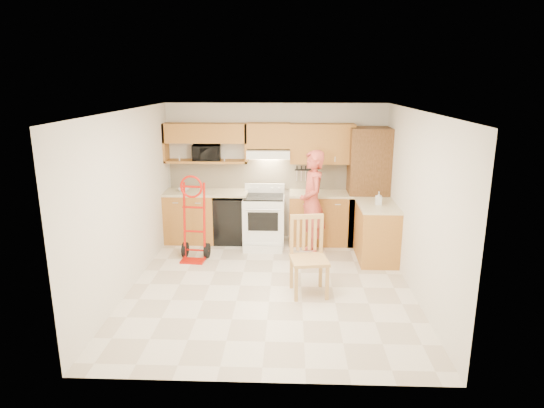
# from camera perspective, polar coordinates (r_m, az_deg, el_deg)

# --- Properties ---
(floor) EXTENTS (4.00, 4.50, 0.02)m
(floor) POSITION_cam_1_polar(r_m,az_deg,el_deg) (6.92, -0.17, -9.99)
(floor) COLOR beige
(floor) RESTS_ON ground
(ceiling) EXTENTS (4.00, 4.50, 0.02)m
(ceiling) POSITION_cam_1_polar(r_m,az_deg,el_deg) (6.29, -0.18, 11.32)
(ceiling) COLOR white
(ceiling) RESTS_ON ground
(wall_back) EXTENTS (4.00, 0.02, 2.50)m
(wall_back) POSITION_cam_1_polar(r_m,az_deg,el_deg) (8.70, 0.46, 3.92)
(wall_back) COLOR beige
(wall_back) RESTS_ON ground
(wall_front) EXTENTS (4.00, 0.02, 2.50)m
(wall_front) POSITION_cam_1_polar(r_m,az_deg,el_deg) (4.35, -1.45, -7.40)
(wall_front) COLOR beige
(wall_front) RESTS_ON ground
(wall_left) EXTENTS (0.02, 4.50, 2.50)m
(wall_left) POSITION_cam_1_polar(r_m,az_deg,el_deg) (6.88, -17.15, 0.31)
(wall_left) COLOR beige
(wall_left) RESTS_ON ground
(wall_right) EXTENTS (0.02, 4.50, 2.50)m
(wall_right) POSITION_cam_1_polar(r_m,az_deg,el_deg) (6.72, 17.22, -0.03)
(wall_right) COLOR beige
(wall_right) RESTS_ON ground
(backsplash) EXTENTS (3.92, 0.03, 0.55)m
(backsplash) POSITION_cam_1_polar(r_m,az_deg,el_deg) (8.68, 0.45, 3.56)
(backsplash) COLOR beige
(backsplash) RESTS_ON wall_back
(lower_cab_left) EXTENTS (0.90, 0.60, 0.90)m
(lower_cab_left) POSITION_cam_1_polar(r_m,az_deg,el_deg) (8.77, -9.79, -1.58)
(lower_cab_left) COLOR #AE732B
(lower_cab_left) RESTS_ON ground
(dishwasher) EXTENTS (0.60, 0.60, 0.85)m
(dishwasher) POSITION_cam_1_polar(r_m,az_deg,el_deg) (8.66, -4.92, -1.81)
(dishwasher) COLOR black
(dishwasher) RESTS_ON ground
(lower_cab_right) EXTENTS (1.14, 0.60, 0.90)m
(lower_cab_right) POSITION_cam_1_polar(r_m,az_deg,el_deg) (8.60, 5.92, -1.77)
(lower_cab_right) COLOR #AE732B
(lower_cab_right) RESTS_ON ground
(countertop_left) EXTENTS (1.50, 0.63, 0.04)m
(countertop_left) POSITION_cam_1_polar(r_m,az_deg,el_deg) (8.60, -7.97, 1.39)
(countertop_left) COLOR beige
(countertop_left) RESTS_ON lower_cab_left
(countertop_right) EXTENTS (1.14, 0.63, 0.04)m
(countertop_right) POSITION_cam_1_polar(r_m,az_deg,el_deg) (8.48, 6.00, 1.27)
(countertop_right) COLOR beige
(countertop_right) RESTS_ON lower_cab_right
(cab_return_right) EXTENTS (0.60, 1.00, 0.90)m
(cab_return_right) POSITION_cam_1_polar(r_m,az_deg,el_deg) (7.95, 12.55, -3.46)
(cab_return_right) COLOR #AE732B
(cab_return_right) RESTS_ON ground
(countertop_return) EXTENTS (0.63, 1.00, 0.04)m
(countertop_return) POSITION_cam_1_polar(r_m,az_deg,el_deg) (7.82, 12.74, -0.18)
(countertop_return) COLOR beige
(countertop_return) RESTS_ON cab_return_right
(pantry_tall) EXTENTS (0.70, 0.60, 2.10)m
(pantry_tall) POSITION_cam_1_polar(r_m,az_deg,el_deg) (8.54, 11.53, 2.05)
(pantry_tall) COLOR brown
(pantry_tall) RESTS_ON ground
(upper_cab_left) EXTENTS (1.50, 0.33, 0.34)m
(upper_cab_left) POSITION_cam_1_polar(r_m,az_deg,el_deg) (8.55, -8.07, 8.53)
(upper_cab_left) COLOR #AE732B
(upper_cab_left) RESTS_ON wall_back
(upper_shelf_mw) EXTENTS (1.50, 0.33, 0.04)m
(upper_shelf_mw) POSITION_cam_1_polar(r_m,az_deg,el_deg) (8.62, -7.95, 5.16)
(upper_shelf_mw) COLOR #AE732B
(upper_shelf_mw) RESTS_ON wall_back
(upper_cab_center) EXTENTS (0.76, 0.33, 0.44)m
(upper_cab_center) POSITION_cam_1_polar(r_m,az_deg,el_deg) (8.43, -0.39, 8.31)
(upper_cab_center) COLOR #AE732B
(upper_cab_center) RESTS_ON wall_back
(upper_cab_right) EXTENTS (1.14, 0.33, 0.70)m
(upper_cab_right) POSITION_cam_1_polar(r_m,az_deg,el_deg) (8.45, 6.11, 7.30)
(upper_cab_right) COLOR #AE732B
(upper_cab_right) RESTS_ON wall_back
(range_hood) EXTENTS (0.76, 0.46, 0.14)m
(range_hood) POSITION_cam_1_polar(r_m,az_deg,el_deg) (8.40, -0.41, 6.16)
(range_hood) COLOR white
(range_hood) RESTS_ON wall_back
(knife_strip) EXTENTS (0.40, 0.05, 0.29)m
(knife_strip) POSITION_cam_1_polar(r_m,az_deg,el_deg) (8.65, 4.10, 3.75)
(knife_strip) COLOR black
(knife_strip) RESTS_ON backsplash
(microwave) EXTENTS (0.53, 0.39, 0.28)m
(microwave) POSITION_cam_1_polar(r_m,az_deg,el_deg) (8.59, -7.95, 6.20)
(microwave) COLOR black
(microwave) RESTS_ON upper_shelf_mw
(range) EXTENTS (0.72, 0.95, 1.07)m
(range) POSITION_cam_1_polar(r_m,az_deg,el_deg) (8.36, -1.01, -1.59)
(range) COLOR white
(range) RESTS_ON ground
(person) EXTENTS (0.53, 0.71, 1.79)m
(person) POSITION_cam_1_polar(r_m,az_deg,el_deg) (7.89, 4.89, 0.08)
(person) COLOR #BF473A
(person) RESTS_ON ground
(hand_truck) EXTENTS (0.54, 0.51, 1.28)m
(hand_truck) POSITION_cam_1_polar(r_m,az_deg,el_deg) (7.77, -9.57, -2.24)
(hand_truck) COLOR red
(hand_truck) RESTS_ON ground
(dining_chair) EXTENTS (0.56, 0.60, 1.09)m
(dining_chair) POSITION_cam_1_polar(r_m,az_deg,el_deg) (6.50, 4.53, -6.43)
(dining_chair) COLOR tan
(dining_chair) RESTS_ON ground
(soap_bottle) EXTENTS (0.10, 0.10, 0.21)m
(soap_bottle) POSITION_cam_1_polar(r_m,az_deg,el_deg) (7.77, 12.81, 0.70)
(soap_bottle) COLOR white
(soap_bottle) RESTS_ON countertop_return
(bowl) EXTENTS (0.24, 0.24, 0.05)m
(bowl) POSITION_cam_1_polar(r_m,az_deg,el_deg) (8.67, -10.66, 1.71)
(bowl) COLOR white
(bowl) RESTS_ON countertop_left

